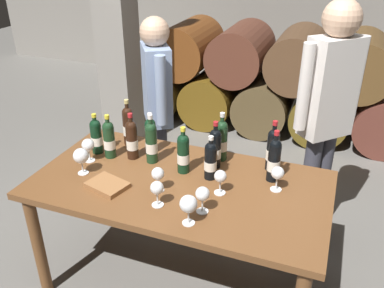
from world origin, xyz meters
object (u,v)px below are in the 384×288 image
Objects in this scene: wine_bottle_3 at (132,139)px; wine_bottle_7 at (274,159)px; wine_glass_0 at (158,175)px; tasting_notebook at (107,185)px; taster_seated_left at (158,102)px; wine_glass_7 at (188,204)px; wine_bottle_0 at (151,142)px; wine_glass_2 at (278,174)px; wine_bottle_11 at (273,149)px; dining_table at (180,195)px; wine_glass_4 at (220,177)px; wine_bottle_4 at (183,153)px; wine_bottle_1 at (128,125)px; wine_bottle_5 at (211,160)px; wine_glass_3 at (81,156)px; wine_bottle_9 at (109,139)px; wine_bottle_2 at (151,135)px; wine_bottle_10 at (96,136)px; wine_glass_5 at (88,146)px; sommelier_presenting at (327,107)px; wine_glass_1 at (157,189)px; wine_glass_6 at (203,195)px; wine_bottle_6 at (222,140)px; wine_bottle_8 at (215,148)px.

wine_bottle_7 reaches higher than wine_bottle_3.
wine_bottle_3 reaches higher than wine_glass_0.
tasting_notebook is 0.14× the size of taster_seated_left.
wine_glass_7 is at bearing 1.17° from tasting_notebook.
wine_bottle_0 reaches higher than wine_glass_2.
dining_table is at bearing -144.23° from wine_bottle_11.
wine_glass_0 is 0.34m from wine_glass_4.
wine_bottle_0 is at bearing 169.24° from wine_bottle_4.
wine_bottle_1 is 0.69m from wine_bottle_5.
wine_glass_0 is at bearing -102.77° from wine_bottle_4.
wine_glass_3 is (-0.32, -0.28, -0.02)m from wine_bottle_0.
wine_bottle_11 is (0.99, 0.21, 0.01)m from wine_bottle_9.
wine_bottle_2 is at bearing 151.38° from wine_bottle_4.
wine_glass_2 is at bearing -30.96° from taster_seated_left.
wine_bottle_10 is (-0.25, -0.02, -0.01)m from wine_bottle_3.
wine_bottle_3 reaches higher than wine_glass_5.
wine_bottle_1 is 1.08× the size of wine_bottle_4.
tasting_notebook is 0.93m from taster_seated_left.
wine_glass_0 is 0.09× the size of sommelier_presenting.
wine_glass_1 is at bearing -146.64° from wine_glass_2.
wine_bottle_3 is 0.54m from wine_bottle_5.
dining_table is 11.44× the size of wine_glass_6.
wine_glass_0 and wine_glass_1 have the same top height.
wine_bottle_1 reaches higher than dining_table.
wine_bottle_6 reaches higher than wine_glass_4.
wine_glass_7 is 0.57m from tasting_notebook.
wine_glass_4 is (0.10, -0.13, -0.02)m from wine_bottle_5.
wine_bottle_10 is at bearing 144.53° from tasting_notebook.
wine_bottle_5 is (0.54, -0.05, -0.01)m from wine_bottle_3.
wine_glass_3 is at bearing -99.17° from wine_bottle_1.
wine_bottle_6 is at bearing 22.32° from wine_glass_5.
wine_bottle_0 is 0.33m from wine_glass_0.
wine_glass_6 is (-0.25, -0.55, -0.03)m from wine_bottle_11.
wine_glass_2 is at bearing 1.26° from wine_bottle_5.
wine_glass_0 is at bearing -139.81° from wine_bottle_11.
wine_bottle_5 is at bearing -162.80° from wine_bottle_7.
dining_table is 7.73× the size of tasting_notebook.
wine_bottle_10 is 1.89× the size of wine_glass_4.
wine_glass_7 is (0.05, -0.57, -0.02)m from wine_bottle_8.
wine_bottle_7 is 0.99× the size of wine_bottle_11.
wine_bottle_11 reaches higher than wine_bottle_4.
wine_bottle_7 is at bearing 23.47° from dining_table.
wine_bottle_0 reaches higher than wine_glass_1.
wine_bottle_4 is 0.61m from wine_glass_5.
tasting_notebook is (-0.36, -0.20, 0.11)m from dining_table.
wine_glass_6 is at bearing -133.38° from wine_glass_2.
wine_bottle_7 is 1.09× the size of wine_bottle_9.
wine_bottle_5 is at bearing -18.64° from wine_bottle_1.
wine_bottle_8 is 1.04× the size of wine_bottle_9.
wine_bottle_9 reaches higher than wine_glass_6.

